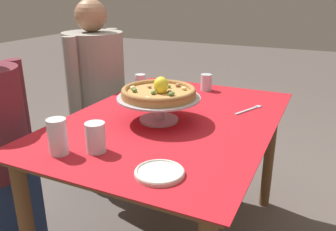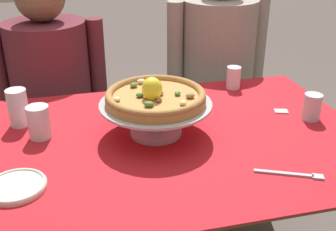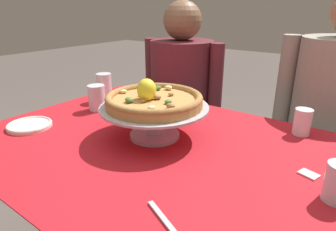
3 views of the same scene
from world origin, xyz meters
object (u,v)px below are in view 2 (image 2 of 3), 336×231
(diner_left, at_px, (53,98))
(side_plate, at_px, (16,186))
(water_glass_back_left, at_px, (18,110))
(water_glass_side_right, at_px, (312,108))
(water_glass_back_right, at_px, (233,79))
(water_glass_side_left, at_px, (39,124))
(dinner_fork, at_px, (293,174))
(diner_right, at_px, (216,79))
(sugar_packet, at_px, (281,111))
(pizza, at_px, (155,96))
(pizza_stand, at_px, (156,112))

(diner_left, bearing_deg, side_plate, -94.49)
(water_glass_back_left, relative_size, water_glass_side_right, 1.39)
(water_glass_back_right, height_order, water_glass_side_left, water_glass_side_left)
(water_glass_side_right, distance_m, dinner_fork, 0.40)
(diner_left, bearing_deg, diner_right, -0.44)
(water_glass_back_right, xyz_separation_m, dinner_fork, (-0.09, -0.67, -0.04))
(water_glass_side_left, height_order, sugar_packet, water_glass_side_left)
(pizza, distance_m, water_glass_side_left, 0.40)
(pizza_stand, relative_size, pizza, 1.13)
(water_glass_back_left, bearing_deg, diner_left, 80.32)
(water_glass_side_right, relative_size, side_plate, 0.59)
(water_glass_side_left, bearing_deg, dinner_fork, -29.98)
(pizza_stand, height_order, side_plate, pizza_stand)
(dinner_fork, distance_m, sugar_packet, 0.43)
(water_glass_side_right, bearing_deg, diner_right, 97.54)
(sugar_packet, bearing_deg, pizza_stand, -173.71)
(dinner_fork, distance_m, diner_left, 1.27)
(water_glass_back_left, distance_m, diner_left, 0.57)
(side_plate, height_order, diner_right, diner_right)
(water_glass_back_left, xyz_separation_m, sugar_packet, (0.95, -0.12, -0.06))
(pizza, bearing_deg, side_plate, -153.15)
(pizza_stand, xyz_separation_m, water_glass_side_right, (0.57, -0.02, -0.04))
(water_glass_back_left, xyz_separation_m, dinner_fork, (0.78, -0.52, -0.06))
(water_glass_back_right, height_order, water_glass_back_left, water_glass_back_left)
(water_glass_side_right, relative_size, diner_right, 0.08)
(water_glass_side_left, bearing_deg, side_plate, -100.88)
(pizza_stand, height_order, sugar_packet, pizza_stand)
(pizza_stand, xyz_separation_m, diner_left, (-0.36, 0.71, -0.21))
(pizza, xyz_separation_m, water_glass_side_left, (-0.38, 0.07, -0.09))
(water_glass_side_left, xyz_separation_m, sugar_packet, (0.88, -0.01, -0.05))
(pizza, height_order, water_glass_back_right, pizza)
(diner_left, bearing_deg, water_glass_back_right, -26.17)
(dinner_fork, bearing_deg, diner_left, 123.23)
(pizza, xyz_separation_m, water_glass_side_right, (0.57, -0.02, -0.10))
(water_glass_side_left, xyz_separation_m, diner_left, (0.02, 0.64, -0.18))
(water_glass_side_right, height_order, sugar_packet, water_glass_side_right)
(pizza_stand, distance_m, water_glass_back_right, 0.53)
(pizza_stand, height_order, dinner_fork, pizza_stand)
(water_glass_side_right, height_order, diner_right, diner_right)
(dinner_fork, height_order, sugar_packet, dinner_fork)
(diner_left, bearing_deg, water_glass_back_left, -99.68)
(pizza, relative_size, sugar_packet, 6.62)
(pizza, bearing_deg, sugar_packet, 6.40)
(water_glass_side_right, bearing_deg, pizza, 177.64)
(sugar_packet, bearing_deg, water_glass_back_right, 107.40)
(side_plate, bearing_deg, sugar_packet, 16.48)
(water_glass_back_left, relative_size, diner_right, 0.11)
(water_glass_side_left, distance_m, side_plate, 0.30)
(pizza, bearing_deg, water_glass_side_left, 169.95)
(water_glass_side_left, distance_m, dinner_fork, 0.82)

